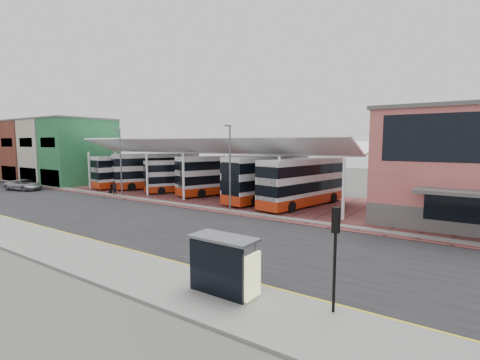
% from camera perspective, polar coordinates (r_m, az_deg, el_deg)
% --- Properties ---
extents(ground, '(140.00, 140.00, 0.00)m').
position_cam_1_polar(ground, '(29.54, -12.06, -6.63)').
color(ground, '#474843').
extents(road, '(120.00, 14.00, 0.02)m').
position_cam_1_polar(road, '(28.87, -13.50, -6.94)').
color(road, black).
rests_on(road, ground).
extents(forecourt, '(72.00, 16.00, 0.06)m').
position_cam_1_polar(forecourt, '(38.44, 4.22, -3.50)').
color(forecourt, brown).
rests_on(forecourt, ground).
extents(sidewalk, '(120.00, 4.00, 0.14)m').
position_cam_1_polar(sidewalk, '(24.39, -27.72, -9.77)').
color(sidewalk, slate).
rests_on(sidewalk, ground).
extents(north_kerb, '(120.00, 0.80, 0.14)m').
position_cam_1_polar(north_kerb, '(34.00, -4.48, -4.71)').
color(north_kerb, slate).
rests_on(north_kerb, ground).
extents(yellow_line_near, '(120.00, 0.12, 0.01)m').
position_cam_1_polar(yellow_line_near, '(25.36, -23.68, -9.09)').
color(yellow_line_near, gold).
rests_on(yellow_line_near, road).
extents(yellow_line_far, '(120.00, 0.12, 0.01)m').
position_cam_1_polar(yellow_line_far, '(25.51, -23.11, -8.97)').
color(yellow_line_far, gold).
rests_on(yellow_line_far, road).
extents(canopy, '(37.00, 11.63, 7.07)m').
position_cam_1_polar(canopy, '(43.19, -4.36, 5.25)').
color(canopy, white).
rests_on(canopy, ground).
extents(shop_green, '(6.40, 10.20, 10.22)m').
position_cam_1_polar(shop_green, '(59.51, -24.70, 4.30)').
color(shop_green, '#2B7442').
rests_on(shop_green, ground).
extents(shop_cream, '(6.40, 10.20, 10.22)m').
position_cam_1_polar(shop_cream, '(65.16, -27.67, 4.27)').
color(shop_cream, '#BCB69E').
rests_on(shop_cream, ground).
extents(shop_brick, '(6.40, 10.20, 10.22)m').
position_cam_1_polar(shop_brick, '(70.95, -30.16, 4.24)').
color(shop_brick, brown).
rests_on(shop_brick, ground).
extents(shop_ochre, '(6.40, 10.20, 10.22)m').
position_cam_1_polar(shop_ochre, '(76.85, -32.28, 4.20)').
color(shop_ochre, olive).
rests_on(shop_ochre, ground).
extents(lamp_west, '(0.16, 0.90, 8.07)m').
position_cam_1_polar(lamp_west, '(43.64, -19.01, 3.05)').
color(lamp_west, '#5C5E64').
rests_on(lamp_west, ground).
extents(lamp_east, '(0.16, 0.90, 8.07)m').
position_cam_1_polar(lamp_east, '(32.31, -1.69, 2.41)').
color(lamp_east, '#5C5E64').
rests_on(lamp_east, ground).
extents(bus_0, '(4.46, 11.30, 4.54)m').
position_cam_1_polar(bus_0, '(52.97, -17.26, 1.38)').
color(bus_0, silver).
rests_on(bus_0, forecourt).
extents(bus_1, '(7.96, 11.71, 4.87)m').
position_cam_1_polar(bus_1, '(50.51, -13.53, 1.46)').
color(bus_1, silver).
rests_on(bus_1, forecourt).
extents(bus_2, '(7.31, 9.67, 4.12)m').
position_cam_1_polar(bus_2, '(45.91, -9.19, 0.63)').
color(bus_2, silver).
rests_on(bus_2, forecourt).
extents(bus_3, '(6.44, 11.78, 4.77)m').
position_cam_1_polar(bus_3, '(43.40, -3.02, 0.81)').
color(bus_3, silver).
rests_on(bus_3, forecourt).
extents(bus_4, '(4.65, 12.36, 4.97)m').
position_cam_1_polar(bus_4, '(38.52, 4.62, 0.27)').
color(bus_4, silver).
rests_on(bus_4, forecourt).
extents(bus_5, '(4.84, 11.91, 4.78)m').
position_cam_1_polar(bus_5, '(35.82, 10.33, -0.40)').
color(bus_5, silver).
rests_on(bus_5, forecourt).
extents(silver_car, '(5.62, 3.47, 1.45)m').
position_cam_1_polar(silver_car, '(55.70, -31.96, -0.68)').
color(silver_car, '#96999D').
rests_on(silver_car, road).
extents(pedestrian, '(0.58, 0.72, 1.71)m').
position_cam_1_polar(pedestrian, '(45.05, -19.85, -1.29)').
color(pedestrian, black).
rests_on(pedestrian, forecourt).
extents(suitcase, '(0.34, 0.24, 0.58)m').
position_cam_1_polar(suitcase, '(46.38, -20.53, -1.82)').
color(suitcase, black).
rests_on(suitcase, forecourt).
extents(bus_shelter, '(3.02, 1.41, 2.39)m').
position_cam_1_polar(bus_shelter, '(14.71, -2.50, -13.03)').
color(bus_shelter, black).
rests_on(bus_shelter, sidewalk).
extents(traffic_signal_west, '(0.27, 0.21, 3.99)m').
position_cam_1_polar(traffic_signal_west, '(13.44, 15.36, -9.90)').
color(traffic_signal_west, black).
rests_on(traffic_signal_west, sidewalk).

